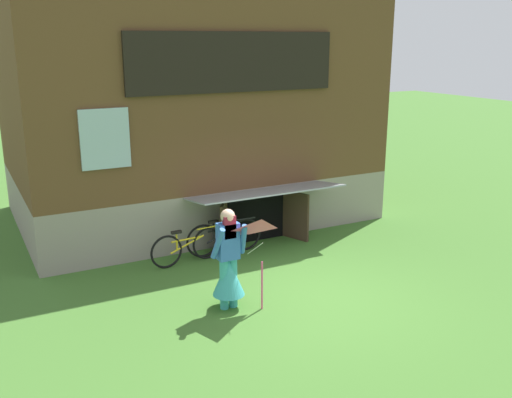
# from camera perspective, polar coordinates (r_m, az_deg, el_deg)

# --- Properties ---
(ground_plane) EXTENTS (60.00, 60.00, 0.00)m
(ground_plane) POSITION_cam_1_polar(r_m,az_deg,el_deg) (9.99, 5.64, -9.60)
(ground_plane) COLOR #3D6B28
(log_house) EXTENTS (7.97, 6.40, 5.52)m
(log_house) POSITION_cam_1_polar(r_m,az_deg,el_deg) (14.16, -6.87, 9.46)
(log_house) COLOR gray
(log_house) RESTS_ON ground_plane
(person) EXTENTS (0.61, 0.53, 1.67)m
(person) POSITION_cam_1_polar(r_m,az_deg,el_deg) (9.31, -2.73, -6.72)
(person) COLOR teal
(person) RESTS_ON ground_plane
(kite) EXTENTS (0.78, 0.85, 1.48)m
(kite) POSITION_cam_1_polar(r_m,az_deg,el_deg) (8.83, 0.56, -4.17)
(kite) COLOR #E54C7F
(kite) RESTS_ON ground_plane
(bicycle_black) EXTENTS (1.62, 0.13, 0.74)m
(bicycle_black) POSITION_cam_1_polar(r_m,az_deg,el_deg) (11.73, -3.15, -3.75)
(bicycle_black) COLOR black
(bicycle_black) RESTS_ON ground_plane
(bicycle_yellow) EXTENTS (1.54, 0.19, 0.70)m
(bicycle_yellow) POSITION_cam_1_polar(r_m,az_deg,el_deg) (11.31, -6.80, -4.68)
(bicycle_yellow) COLOR black
(bicycle_yellow) RESTS_ON ground_plane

